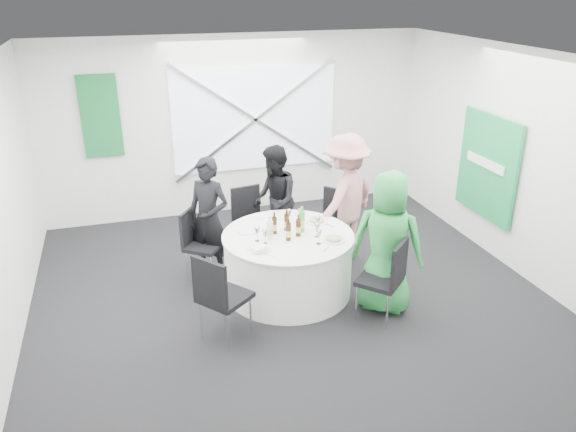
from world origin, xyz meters
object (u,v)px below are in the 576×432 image
object	(u,v)px
chair_back_left	(197,239)
green_water_bottle	(302,222)
person_man_back_left	(209,218)
chair_front_right	(388,274)
chair_back_right	(333,219)
clear_water_bottle	(270,230)
person_woman_pink	(345,198)
chair_back	(249,216)
chair_front_left	(219,292)
banquet_table	(288,263)
person_man_back	(274,201)
person_woman_green	(387,243)

from	to	relation	value
chair_back_left	green_water_bottle	size ratio (longest dim) A/B	2.81
chair_back_left	person_man_back_left	distance (m)	0.30
chair_back_left	chair_front_right	bearing A→B (deg)	-95.97
chair_back_right	clear_water_bottle	world-z (taller)	clear_water_bottle
person_man_back_left	person_woman_pink	world-z (taller)	person_woman_pink
chair_back	chair_back_right	distance (m)	1.13
chair_front_left	person_man_back_left	size ratio (longest dim) A/B	0.64
clear_water_bottle	banquet_table	bearing A→B (deg)	5.83
person_man_back	person_woman_green	world-z (taller)	person_woman_green
person_woman_pink	person_woman_green	xyz separation A→B (m)	(-0.04, -1.33, -0.04)
clear_water_bottle	person_man_back_left	bearing A→B (deg)	128.72
person_man_back_left	green_water_bottle	size ratio (longest dim) A/B	4.87
green_water_bottle	chair_back_left	bearing A→B (deg)	150.86
banquet_table	chair_front_right	xyz separation A→B (m)	(0.86, -0.91, 0.19)
banquet_table	chair_back_right	world-z (taller)	chair_back_right
chair_back_right	person_woman_green	world-z (taller)	person_woman_green
chair_back	person_man_back_left	size ratio (longest dim) A/B	0.61
chair_back_left	person_man_back_left	xyz separation A→B (m)	(0.16, 0.02, 0.25)
chair_back_left	person_man_back_left	world-z (taller)	person_man_back_left
banquet_table	chair_front_right	bearing A→B (deg)	-46.71
person_woman_pink	green_water_bottle	world-z (taller)	person_woman_pink
chair_front_left	green_water_bottle	world-z (taller)	green_water_bottle
chair_back_right	chair_front_right	xyz separation A→B (m)	(0.01, -1.61, 0.01)
chair_back	chair_front_left	bearing A→B (deg)	-122.53
chair_back	green_water_bottle	bearing A→B (deg)	-80.74
chair_back_left	chair_front_left	bearing A→B (deg)	-144.87
person_man_back	person_woman_green	xyz separation A→B (m)	(0.81, -1.78, 0.07)
chair_front_left	person_man_back	size ratio (longest dim) A/B	0.66
person_man_back	clear_water_bottle	distance (m)	1.19
banquet_table	person_woman_green	bearing A→B (deg)	-35.25
chair_back	person_man_back_left	xyz separation A→B (m)	(-0.61, -0.41, 0.22)
chair_front_right	person_woman_pink	distance (m)	1.60
chair_back	person_man_back	bearing A→B (deg)	-13.19
chair_front_left	person_man_back_left	distance (m)	1.51
banquet_table	chair_front_right	world-z (taller)	chair_front_right
green_water_bottle	person_woman_green	bearing A→B (deg)	-42.75
banquet_table	person_man_back_left	world-z (taller)	person_man_back_left
chair_front_left	clear_water_bottle	size ratio (longest dim) A/B	3.70
banquet_table	green_water_bottle	bearing A→B (deg)	12.40
chair_back	clear_water_bottle	size ratio (longest dim) A/B	3.52
chair_front_left	person_man_back_left	bearing A→B (deg)	-44.66
person_woman_pink	clear_water_bottle	distance (m)	1.40
chair_back_left	green_water_bottle	xyz separation A→B (m)	(1.16, -0.65, 0.36)
person_man_back_left	person_man_back	size ratio (longest dim) A/B	1.03
chair_front_right	person_man_back	world-z (taller)	person_man_back
chair_back	chair_back_right	bearing A→B (deg)	-32.10
person_woman_green	clear_water_bottle	xyz separation A→B (m)	(-1.18, 0.65, 0.04)
chair_back_left	person_man_back	distance (m)	1.22
green_water_bottle	person_woman_pink	bearing A→B (deg)	37.13
chair_back	chair_front_left	distance (m)	2.05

